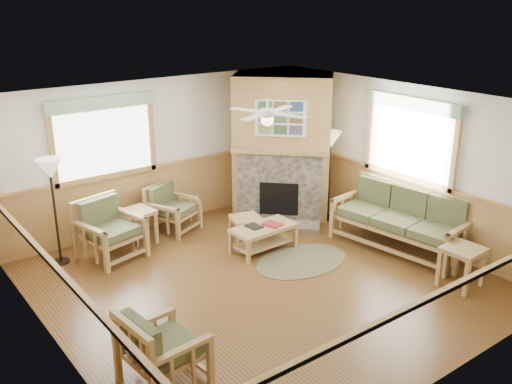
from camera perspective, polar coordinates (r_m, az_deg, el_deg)
floor at (r=8.65m, az=0.69°, el=-9.00°), size 6.00×6.00×0.01m
ceiling at (r=7.75m, az=0.77°, el=8.90°), size 6.00×6.00×0.01m
wall_back at (r=10.52m, az=-9.36°, el=3.90°), size 6.00×0.02×2.70m
wall_front at (r=6.21m, az=18.14°, el=-8.02°), size 6.00×0.02×2.70m
wall_left at (r=6.82m, az=-19.71°, el=-5.67°), size 0.02×6.00×2.70m
wall_right at (r=10.13m, az=14.28°, el=2.96°), size 0.02×6.00×2.70m
wainscot at (r=8.40m, az=0.71°, el=-5.67°), size 6.00×6.00×1.10m
fireplace at (r=10.86m, az=2.65°, el=4.61°), size 3.11×3.11×2.70m
window_back at (r=9.79m, az=-15.37°, el=9.40°), size 1.90×0.16×1.50m
window_right at (r=9.73m, az=15.62°, el=9.32°), size 0.16×1.90×1.50m
ceiling_fan at (r=8.17m, az=1.15°, el=9.16°), size 1.59×1.59×0.36m
sofa at (r=9.81m, az=14.15°, el=-2.76°), size 2.32×1.20×1.02m
armchair_back_left at (r=9.49m, az=-14.35°, el=-3.70°), size 1.04×1.04×0.97m
armchair_back_right at (r=10.38m, az=-8.30°, el=-1.65°), size 1.00×1.00×0.85m
armchair_left at (r=6.51m, az=-9.29°, el=-15.06°), size 0.86×0.86×0.90m
coffee_table at (r=9.56m, az=0.77°, el=-4.65°), size 1.11×0.57×0.44m
end_table_chairs at (r=9.99m, az=-11.80°, el=-3.45°), size 0.61×0.59×0.61m
end_table_sofa at (r=8.93m, az=19.85°, el=-7.05°), size 0.58×0.56×0.61m
footstool at (r=9.97m, az=-0.98°, el=-3.66°), size 0.60×0.60×0.42m
braided_rug at (r=9.30m, az=4.56°, el=-6.86°), size 2.15×2.15×0.01m
floor_lamp_left at (r=9.42m, az=-19.46°, el=-1.88°), size 0.41×0.41×1.74m
floor_lamp_right at (r=10.76m, az=7.33°, el=1.62°), size 0.48×0.48×1.72m
book_red at (r=9.51m, az=1.67°, el=-3.16°), size 0.30×0.35×0.03m
book_dark at (r=9.43m, az=-0.21°, el=-3.38°), size 0.23×0.29×0.03m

